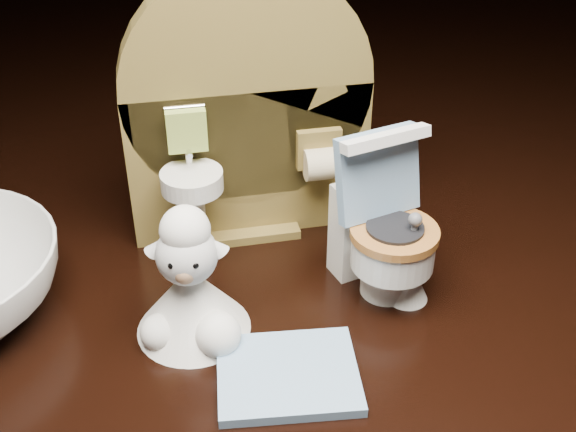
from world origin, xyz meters
name	(u,v)px	position (x,y,z in m)	size (l,w,h in m)	color
backdrop_panel	(247,124)	(0.00, 0.06, 0.07)	(0.13, 0.05, 0.15)	brown
toy_toilet	(381,232)	(0.05, 0.00, 0.03)	(0.05, 0.06, 0.09)	white
bath_mat	(288,374)	(0.00, -0.05, 0.00)	(0.06, 0.05, 0.00)	#79A0C4
toilet_brush	(409,277)	(0.07, -0.01, 0.01)	(0.02, 0.02, 0.05)	white
plush_lamb	(191,291)	(-0.04, -0.02, 0.02)	(0.05, 0.05, 0.07)	white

